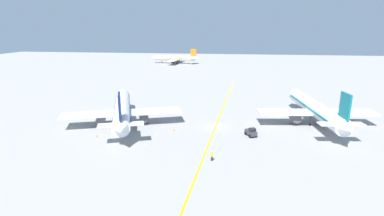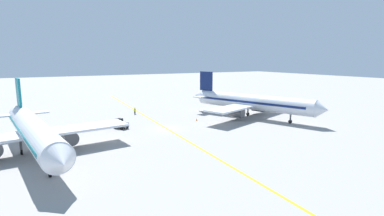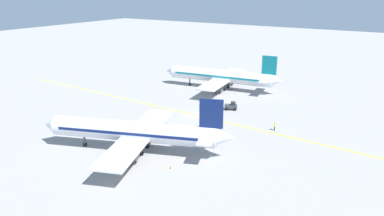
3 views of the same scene
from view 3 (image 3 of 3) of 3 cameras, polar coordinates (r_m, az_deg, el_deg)
The scene contains 8 objects.
ground_plane at distance 85.95m, azimuth 0.55°, elevation -1.11°, with size 400.00×400.00×0.00m, color gray.
apron_yellow_centreline at distance 85.95m, azimuth 0.55°, elevation -1.11°, with size 0.40×120.00×0.01m, color yellow.
airplane_at_gate at distance 67.03m, azimuth -8.63°, elevation -3.61°, with size 28.11×34.41×10.60m.
airplane_adjacent_stand at distance 107.63m, azimuth 4.52°, elevation 4.83°, with size 28.43×35.53×10.60m.
baggage_tug_dark at distance 90.04m, azimuth 5.98°, elevation 0.29°, with size 2.74×3.35×2.11m.
ground_crew_worker at distance 78.61m, azimuth 12.47°, elevation -2.72°, with size 0.58×0.26×1.68m.
traffic_cone_near_nose at distance 76.51m, azimuth -0.46°, elevation -3.37°, with size 0.32×0.32×0.55m, color orange.
traffic_cone_mid_apron at distance 61.50m, azimuth -3.30°, elevation -9.00°, with size 0.32×0.32×0.55m, color orange.
Camera 3 is at (-69.30, -42.30, 28.21)m, focal length 35.00 mm.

